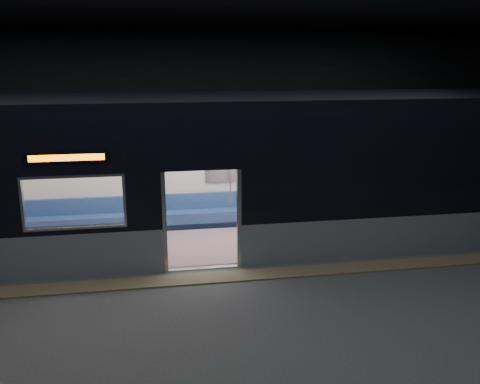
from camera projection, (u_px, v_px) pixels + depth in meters
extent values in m
cube|color=#47494C|center=(209.00, 292.00, 9.30)|extent=(24.00, 14.00, 0.01)
cube|color=black|center=(204.00, 3.00, 8.01)|extent=(24.00, 14.00, 0.04)
cube|color=black|center=(182.00, 114.00, 15.30)|extent=(24.00, 0.04, 5.00)
cube|color=#8C7F59|center=(206.00, 278.00, 9.82)|extent=(22.80, 0.50, 0.03)
cube|color=gray|center=(426.00, 234.00, 10.97)|extent=(8.30, 0.12, 0.90)
cube|color=black|center=(433.00, 162.00, 10.56)|extent=(8.30, 0.12, 2.30)
cube|color=black|center=(201.00, 140.00, 9.63)|extent=(1.40, 0.12, 1.15)
cube|color=#B7BABC|center=(165.00, 223.00, 9.92)|extent=(0.08, 0.14, 2.05)
cube|color=#B7BABC|center=(239.00, 219.00, 10.16)|extent=(0.08, 0.14, 2.05)
cube|color=black|center=(67.00, 158.00, 9.22)|extent=(1.50, 0.04, 0.18)
cube|color=orange|center=(67.00, 158.00, 9.21)|extent=(1.34, 0.03, 0.12)
cube|color=silver|center=(191.00, 163.00, 12.64)|extent=(18.00, 0.12, 3.20)
cube|color=black|center=(194.00, 100.00, 10.83)|extent=(18.00, 3.00, 0.15)
cube|color=gray|center=(197.00, 243.00, 11.67)|extent=(17.76, 2.76, 0.04)
cube|color=silver|center=(195.00, 143.00, 11.07)|extent=(17.76, 2.76, 0.10)
cube|color=navy|center=(193.00, 219.00, 12.68)|extent=(11.00, 0.48, 0.41)
cube|color=navy|center=(192.00, 201.00, 12.76)|extent=(11.00, 0.10, 0.40)
cube|color=#84606B|center=(35.00, 261.00, 10.05)|extent=(4.40, 0.48, 0.41)
cube|color=#84606B|center=(352.00, 242.00, 11.11)|extent=(4.40, 0.48, 0.41)
cylinder|color=silver|center=(153.00, 211.00, 10.15)|extent=(0.04, 0.04, 2.26)
cylinder|color=silver|center=(153.00, 184.00, 12.30)|extent=(0.04, 0.04, 2.26)
cylinder|color=silver|center=(247.00, 207.00, 10.45)|extent=(0.04, 0.04, 2.26)
cylinder|color=silver|center=(230.00, 181.00, 12.61)|extent=(0.04, 0.04, 2.26)
cylinder|color=silver|center=(191.00, 152.00, 12.20)|extent=(11.00, 0.03, 0.03)
cube|color=black|center=(355.00, 202.00, 13.09)|extent=(0.16, 0.43, 0.15)
cube|color=black|center=(362.00, 202.00, 13.12)|extent=(0.16, 0.43, 0.15)
cylinder|color=black|center=(358.00, 215.00, 12.97)|extent=(0.10, 0.10, 0.43)
cylinder|color=black|center=(365.00, 214.00, 13.00)|extent=(0.10, 0.10, 0.43)
cube|color=#C35B84|center=(356.00, 200.00, 13.27)|extent=(0.37, 0.20, 0.18)
cylinder|color=#C35B84|center=(357.00, 188.00, 13.21)|extent=(0.37, 0.37, 0.48)
sphere|color=tan|center=(358.00, 175.00, 13.10)|extent=(0.19, 0.19, 0.19)
sphere|color=black|center=(357.00, 173.00, 13.13)|extent=(0.20, 0.20, 0.20)
cube|color=black|center=(362.00, 198.00, 13.01)|extent=(0.29, 0.26, 0.13)
cube|color=white|center=(225.00, 169.00, 12.73)|extent=(0.91, 0.03, 0.59)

